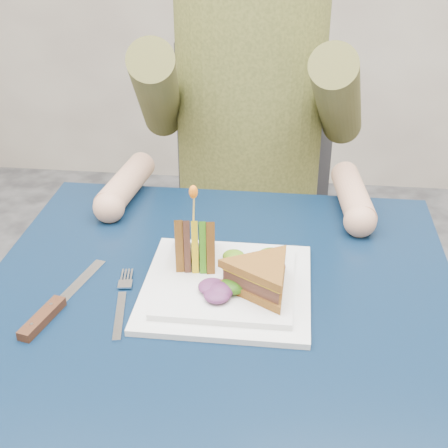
# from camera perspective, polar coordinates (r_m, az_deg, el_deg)

# --- Properties ---
(table) EXTENTS (0.75, 0.75, 0.73)m
(table) POSITION_cam_1_polar(r_m,az_deg,el_deg) (1.02, -0.64, -10.31)
(table) COLOR black
(table) RESTS_ON ground
(chair) EXTENTS (0.42, 0.40, 0.93)m
(chair) POSITION_cam_1_polar(r_m,az_deg,el_deg) (1.67, 2.42, 2.21)
(chair) COLOR #47474C
(chair) RESTS_ON ground
(diner) EXTENTS (0.54, 0.59, 0.74)m
(diner) POSITION_cam_1_polar(r_m,az_deg,el_deg) (1.43, 2.37, 13.60)
(diner) COLOR brown
(diner) RESTS_ON chair
(plate) EXTENTS (0.26, 0.26, 0.02)m
(plate) POSITION_cam_1_polar(r_m,az_deg,el_deg) (0.98, 0.25, -5.60)
(plate) COLOR white
(plate) RESTS_ON table
(sandwich_flat) EXTENTS (0.18, 0.18, 0.05)m
(sandwich_flat) POSITION_cam_1_polar(r_m,az_deg,el_deg) (0.93, 3.44, -4.86)
(sandwich_flat) COLOR brown
(sandwich_flat) RESTS_ON plate
(sandwich_upright) EXTENTS (0.09, 0.14, 0.14)m
(sandwich_upright) POSITION_cam_1_polar(r_m,az_deg,el_deg) (1.00, -2.70, -1.79)
(sandwich_upright) COLOR brown
(sandwich_upright) RESTS_ON plate
(fork) EXTENTS (0.04, 0.18, 0.01)m
(fork) POSITION_cam_1_polar(r_m,az_deg,el_deg) (0.96, -9.34, -7.22)
(fork) COLOR silver
(fork) RESTS_ON table
(knife) EXTENTS (0.07, 0.22, 0.02)m
(knife) POSITION_cam_1_polar(r_m,az_deg,el_deg) (0.97, -15.62, -7.65)
(knife) COLOR silver
(knife) RESTS_ON table
(toothpick) EXTENTS (0.01, 0.01, 0.06)m
(toothpick) POSITION_cam_1_polar(r_m,az_deg,el_deg) (0.97, -2.78, 1.46)
(toothpick) COLOR tan
(toothpick) RESTS_ON sandwich_upright
(toothpick_frill) EXTENTS (0.01, 0.01, 0.02)m
(toothpick_frill) POSITION_cam_1_polar(r_m,az_deg,el_deg) (0.96, -2.82, 2.95)
(toothpick_frill) COLOR orange
(toothpick_frill) RESTS_ON sandwich_upright
(lettuce_spill) EXTENTS (0.15, 0.13, 0.02)m
(lettuce_spill) POSITION_cam_1_polar(r_m,az_deg,el_deg) (0.98, 0.61, -4.27)
(lettuce_spill) COLOR #337A14
(lettuce_spill) RESTS_ON plate
(onion_ring) EXTENTS (0.04, 0.04, 0.02)m
(onion_ring) POSITION_cam_1_polar(r_m,az_deg,el_deg) (0.97, 1.17, -4.22)
(onion_ring) COLOR #9E4C7A
(onion_ring) RESTS_ON plate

